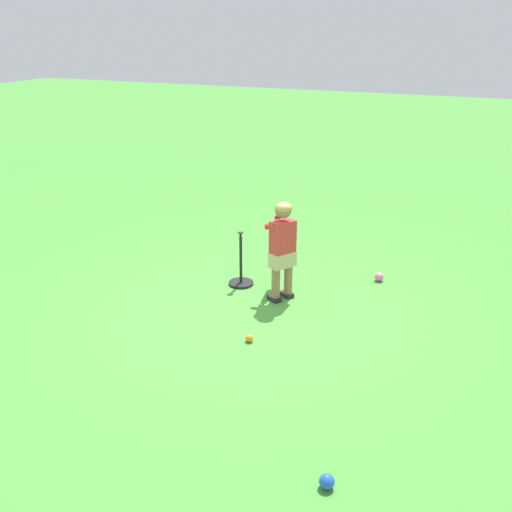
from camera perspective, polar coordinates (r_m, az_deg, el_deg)
name	(u,v)px	position (r m, az deg, el deg)	size (l,w,h in m)	color
ground_plane	(252,319)	(6.15, -0.33, -5.92)	(40.00, 40.00, 0.00)	#479338
child_batter	(282,241)	(6.36, 2.45, 1.39)	(0.75, 0.37, 1.08)	#232328
play_ball_midfield	(379,277)	(7.14, 11.38, -1.91)	(0.10, 0.10, 0.10)	pink
play_ball_near_batter	(327,481)	(4.19, 6.61, -20.11)	(0.10, 0.10, 0.10)	blue
play_ball_behind_batter	(249,338)	(5.73, -0.63, -7.65)	(0.07, 0.07, 0.07)	orange
batting_tee	(241,276)	(6.89, -1.41, -1.86)	(0.28, 0.28, 0.62)	black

